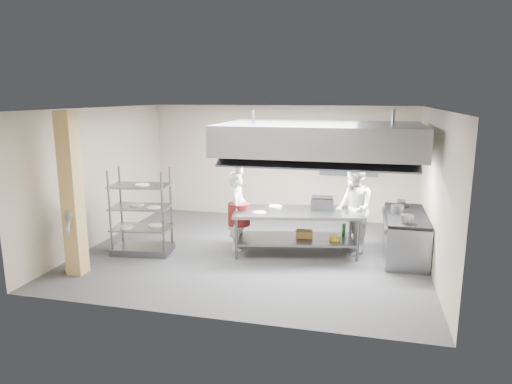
% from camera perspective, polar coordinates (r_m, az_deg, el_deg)
% --- Properties ---
extents(floor, '(7.00, 7.00, 0.00)m').
position_cam_1_polar(floor, '(9.75, -0.34, -7.51)').
color(floor, '#282829').
rests_on(floor, ground).
extents(ceiling, '(7.00, 7.00, 0.00)m').
position_cam_1_polar(ceiling, '(9.19, -0.36, 10.40)').
color(ceiling, silver).
rests_on(ceiling, wall_back).
extents(wall_back, '(7.00, 0.00, 7.00)m').
position_cam_1_polar(wall_back, '(12.25, 3.07, 3.74)').
color(wall_back, '#AFA08A').
rests_on(wall_back, ground).
extents(wall_left, '(0.00, 6.00, 6.00)m').
position_cam_1_polar(wall_left, '(10.74, -18.78, 1.95)').
color(wall_left, '#AFA08A').
rests_on(wall_left, ground).
extents(wall_right, '(0.00, 6.00, 6.00)m').
position_cam_1_polar(wall_right, '(9.17, 21.38, 0.13)').
color(wall_right, '#AFA08A').
rests_on(wall_right, ground).
extents(column, '(0.30, 0.30, 3.00)m').
position_cam_1_polar(column, '(8.87, -22.02, -0.31)').
color(column, '#E1BA73').
rests_on(column, floor).
extents(exhaust_hood, '(4.00, 2.50, 0.60)m').
position_cam_1_polar(exhaust_hood, '(9.40, 8.01, 6.66)').
color(exhaust_hood, gray).
rests_on(exhaust_hood, ceiling).
extents(hood_strip_a, '(1.60, 0.12, 0.04)m').
position_cam_1_polar(hood_strip_a, '(9.57, 2.57, 4.92)').
color(hood_strip_a, white).
rests_on(hood_strip_a, exhaust_hood).
extents(hood_strip_b, '(1.60, 0.12, 0.04)m').
position_cam_1_polar(hood_strip_b, '(9.39, 13.44, 4.47)').
color(hood_strip_b, white).
rests_on(hood_strip_b, exhaust_hood).
extents(wall_shelf, '(1.50, 0.28, 0.04)m').
position_cam_1_polar(wall_shelf, '(11.89, 11.49, 3.26)').
color(wall_shelf, gray).
rests_on(wall_shelf, wall_back).
extents(island, '(2.75, 1.56, 0.91)m').
position_cam_1_polar(island, '(9.62, 4.99, -4.98)').
color(island, slate).
rests_on(island, floor).
extents(island_worktop, '(2.75, 1.56, 0.06)m').
position_cam_1_polar(island_worktop, '(9.51, 5.04, -2.53)').
color(island_worktop, gray).
rests_on(island_worktop, island).
extents(island_undershelf, '(2.52, 1.42, 0.04)m').
position_cam_1_polar(island_undershelf, '(9.67, 4.97, -5.86)').
color(island_undershelf, slate).
rests_on(island_undershelf, island).
extents(pass_rack, '(1.28, 0.86, 1.79)m').
position_cam_1_polar(pass_rack, '(9.75, -14.16, -2.38)').
color(pass_rack, slate).
rests_on(pass_rack, floor).
extents(cooking_range, '(0.80, 2.00, 0.84)m').
position_cam_1_polar(cooking_range, '(9.87, 18.11, -5.32)').
color(cooking_range, slate).
rests_on(cooking_range, floor).
extents(range_top, '(0.78, 1.96, 0.06)m').
position_cam_1_polar(range_top, '(9.75, 18.28, -2.79)').
color(range_top, black).
rests_on(range_top, cooking_range).
extents(chef_head, '(0.45, 0.65, 1.69)m').
position_cam_1_polar(chef_head, '(9.72, -2.29, -2.36)').
color(chef_head, silver).
rests_on(chef_head, floor).
extents(chef_line, '(0.95, 1.09, 1.89)m').
position_cam_1_polar(chef_line, '(9.67, 12.07, -2.09)').
color(chef_line, white).
rests_on(chef_line, floor).
extents(chef_plating, '(0.73, 1.11, 1.76)m').
position_cam_1_polar(chef_plating, '(9.19, -21.66, -3.87)').
color(chef_plating, silver).
rests_on(chef_plating, floor).
extents(griddle, '(0.51, 0.41, 0.23)m').
position_cam_1_polar(griddle, '(9.71, 8.25, -1.41)').
color(griddle, slate).
rests_on(griddle, island_worktop).
extents(wicker_basket, '(0.38, 0.29, 0.15)m').
position_cam_1_polar(wicker_basket, '(9.70, 6.05, -5.23)').
color(wicker_basket, olive).
rests_on(wicker_basket, island_undershelf).
extents(stockpot, '(0.25, 0.25, 0.18)m').
position_cam_1_polar(stockpot, '(9.70, 17.25, -2.07)').
color(stockpot, slate).
rests_on(stockpot, range_top).
extents(plate_stack, '(0.28, 0.28, 0.05)m').
position_cam_1_polar(plate_stack, '(9.84, -14.06, -4.19)').
color(plate_stack, white).
rests_on(plate_stack, pass_rack).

